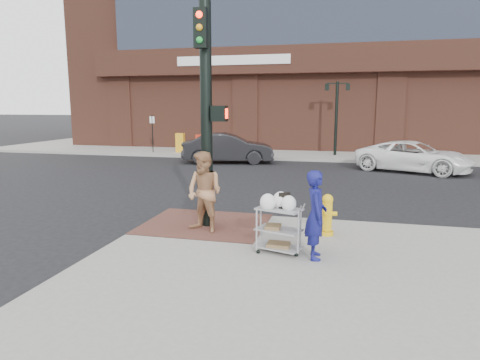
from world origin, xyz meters
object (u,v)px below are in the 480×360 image
(traffic_signal_pole, at_px, (207,107))
(fire_hydrant, at_px, (327,214))
(woman_blue, at_px, (316,215))
(utility_cart, at_px, (279,225))
(sedan_dark, at_px, (228,148))
(lamp_post, at_px, (337,110))
(minivan_white, at_px, (414,157))
(pedestrian_tan, at_px, (205,192))

(traffic_signal_pole, height_order, fire_hydrant, traffic_signal_pole)
(woman_blue, height_order, utility_cart, woman_blue)
(woman_blue, xyz_separation_m, fire_hydrant, (0.15, 1.48, -0.35))
(sedan_dark, relative_size, fire_hydrant, 5.15)
(lamp_post, xyz_separation_m, traffic_signal_pole, (-2.48, -15.23, 0.21))
(woman_blue, distance_m, utility_cart, 0.76)
(lamp_post, relative_size, minivan_white, 0.83)
(minivan_white, bearing_deg, woman_blue, -173.37)
(traffic_signal_pole, relative_size, pedestrian_tan, 2.84)
(minivan_white, xyz_separation_m, fire_hydrant, (-3.28, -10.87, -0.07))
(sedan_dark, xyz_separation_m, utility_cart, (4.56, -13.09, -0.08))
(lamp_post, bearing_deg, fire_hydrant, -89.29)
(sedan_dark, xyz_separation_m, fire_hydrant, (5.39, -11.76, -0.15))
(traffic_signal_pole, xyz_separation_m, woman_blue, (2.52, -1.54, -1.88))
(pedestrian_tan, relative_size, sedan_dark, 0.39)
(sedan_dark, distance_m, utility_cart, 13.86)
(sedan_dark, distance_m, fire_hydrant, 12.94)
(fire_hydrant, bearing_deg, woman_blue, -95.74)
(woman_blue, xyz_separation_m, sedan_dark, (-5.24, 13.24, -0.20))
(fire_hydrant, bearing_deg, traffic_signal_pole, 178.85)
(traffic_signal_pole, bearing_deg, fire_hydrant, -1.15)
(woman_blue, height_order, sedan_dark, woman_blue)
(pedestrian_tan, distance_m, minivan_white, 12.71)
(woman_blue, distance_m, sedan_dark, 14.24)
(traffic_signal_pole, relative_size, woman_blue, 3.11)
(woman_blue, xyz_separation_m, minivan_white, (3.43, 12.36, -0.28))
(pedestrian_tan, bearing_deg, sedan_dark, 124.02)
(pedestrian_tan, height_order, utility_cart, pedestrian_tan)
(sedan_dark, xyz_separation_m, minivan_white, (8.67, -0.89, -0.08))
(pedestrian_tan, xyz_separation_m, utility_cart, (1.77, -0.95, -0.36))
(traffic_signal_pole, bearing_deg, pedestrian_tan, -81.44)
(traffic_signal_pole, relative_size, utility_cart, 4.39)
(minivan_white, xyz_separation_m, utility_cart, (-4.11, -12.21, -0.00))
(pedestrian_tan, xyz_separation_m, sedan_dark, (-2.79, 12.15, -0.28))
(utility_cart, bearing_deg, sedan_dark, 109.20)
(utility_cart, bearing_deg, traffic_signal_pole, 142.92)
(traffic_signal_pole, xyz_separation_m, pedestrian_tan, (0.07, -0.44, -1.80))
(pedestrian_tan, relative_size, minivan_white, 0.37)
(traffic_signal_pole, height_order, sedan_dark, traffic_signal_pole)
(lamp_post, relative_size, woman_blue, 2.49)
(fire_hydrant, bearing_deg, lamp_post, 90.71)
(woman_blue, xyz_separation_m, utility_cart, (-0.68, 0.15, -0.29))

